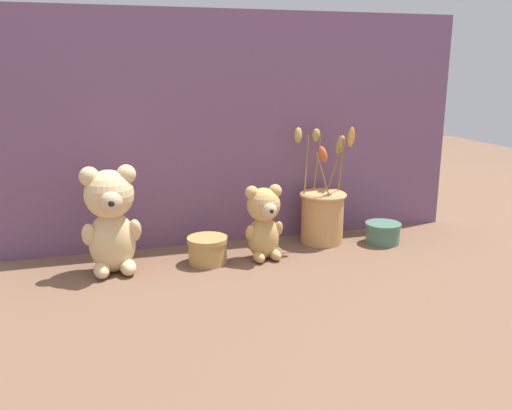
% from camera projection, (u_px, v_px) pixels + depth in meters
% --- Properties ---
extents(ground_plane, '(4.00, 4.00, 0.00)m').
position_uv_depth(ground_plane, '(258.00, 259.00, 1.38)').
color(ground_plane, brown).
extents(backdrop_wall, '(1.26, 0.02, 0.62)m').
position_uv_depth(backdrop_wall, '(241.00, 130.00, 1.46)').
color(backdrop_wall, '#704C70').
rests_on(backdrop_wall, ground).
extents(teddy_bear_large, '(0.14, 0.13, 0.26)m').
position_uv_depth(teddy_bear_large, '(111.00, 218.00, 1.26)').
color(teddy_bear_large, '#DBBC84').
rests_on(teddy_bear_large, ground).
extents(teddy_bear_medium, '(0.10, 0.10, 0.19)m').
position_uv_depth(teddy_bear_medium, '(264.00, 221.00, 1.36)').
color(teddy_bear_medium, tan).
rests_on(teddy_bear_medium, ground).
extents(flower_vase, '(0.16, 0.14, 0.32)m').
position_uv_depth(flower_vase, '(323.00, 212.00, 1.49)').
color(flower_vase, tan).
rests_on(flower_vase, ground).
extents(decorative_tin_tall, '(0.10, 0.10, 0.07)m').
position_uv_depth(decorative_tin_tall, '(208.00, 250.00, 1.34)').
color(decorative_tin_tall, tan).
rests_on(decorative_tin_tall, ground).
extents(decorative_tin_short, '(0.10, 0.10, 0.06)m').
position_uv_depth(decorative_tin_short, '(383.00, 233.00, 1.50)').
color(decorative_tin_short, '#47705B').
rests_on(decorative_tin_short, ground).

